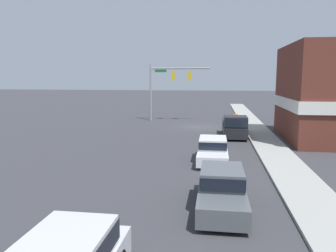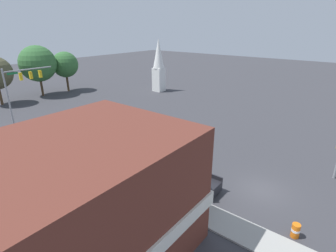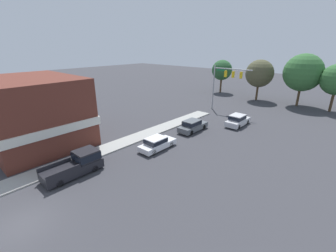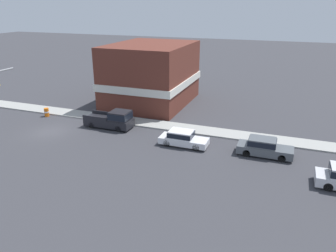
{
  "view_description": "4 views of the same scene",
  "coord_description": "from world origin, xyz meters",
  "px_view_note": "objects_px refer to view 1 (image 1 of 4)",
  "views": [
    {
      "loc": [
        -1.58,
        34.14,
        5.12
      ],
      "look_at": [
        1.32,
        13.94,
        2.11
      ],
      "focal_mm": 35.0,
      "sensor_mm": 36.0,
      "label": 1
    },
    {
      "loc": [
        -19.88,
        -5.42,
        13.16
      ],
      "look_at": [
        0.85,
        10.89,
        3.06
      ],
      "focal_mm": 28.0,
      "sensor_mm": 36.0,
      "label": 2
    },
    {
      "loc": [
        14.96,
        -2.22,
        11.17
      ],
      "look_at": [
        0.14,
        14.22,
        3.18
      ],
      "focal_mm": 24.0,
      "sensor_mm": 36.0,
      "label": 3
    },
    {
      "loc": [
        25.58,
        22.82,
        12.63
      ],
      "look_at": [
        -0.66,
        13.01,
        2.09
      ],
      "focal_mm": 35.0,
      "sensor_mm": 36.0,
      "label": 4
    }
  ],
  "objects_px": {
    "pickup_truck_parked": "(235,127)",
    "construction_barrel": "(235,119)",
    "car_lead": "(213,149)",
    "car_second_ahead": "(222,188)"
  },
  "relations": [
    {
      "from": "car_lead",
      "to": "pickup_truck_parked",
      "type": "height_order",
      "value": "pickup_truck_parked"
    },
    {
      "from": "car_lead",
      "to": "car_second_ahead",
      "type": "bearing_deg",
      "value": 93.21
    },
    {
      "from": "pickup_truck_parked",
      "to": "construction_barrel",
      "type": "xyz_separation_m",
      "value": [
        -0.59,
        -9.31,
        -0.44
      ]
    },
    {
      "from": "car_second_ahead",
      "to": "construction_barrel",
      "type": "bearing_deg",
      "value": -94.51
    },
    {
      "from": "car_second_ahead",
      "to": "pickup_truck_parked",
      "type": "distance_m",
      "value": 15.86
    },
    {
      "from": "pickup_truck_parked",
      "to": "construction_barrel",
      "type": "relative_size",
      "value": 5.18
    },
    {
      "from": "pickup_truck_parked",
      "to": "construction_barrel",
      "type": "bearing_deg",
      "value": -93.62
    },
    {
      "from": "car_lead",
      "to": "pickup_truck_parked",
      "type": "bearing_deg",
      "value": -102.07
    },
    {
      "from": "car_second_ahead",
      "to": "construction_barrel",
      "type": "distance_m",
      "value": 25.19
    },
    {
      "from": "car_lead",
      "to": "construction_barrel",
      "type": "height_order",
      "value": "car_lead"
    }
  ]
}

